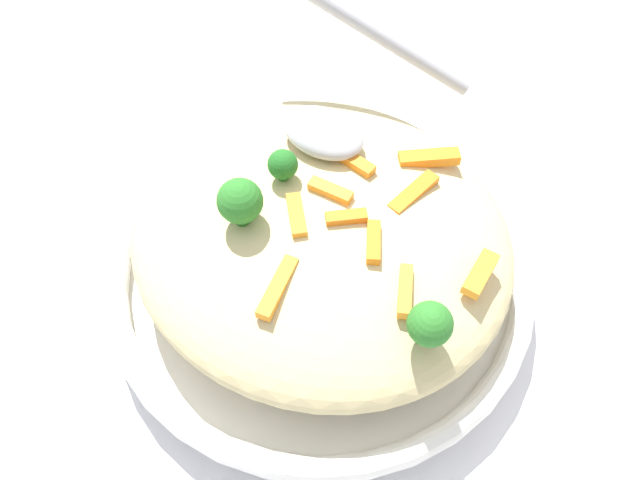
% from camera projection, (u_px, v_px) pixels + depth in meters
% --- Properties ---
extents(ground_plane, '(2.40, 2.40, 0.00)m').
position_uv_depth(ground_plane, '(320.00, 284.00, 0.46)').
color(ground_plane, silver).
extents(serving_bowl, '(0.29, 0.29, 0.04)m').
position_uv_depth(serving_bowl, '(320.00, 270.00, 0.45)').
color(serving_bowl, white).
rests_on(serving_bowl, ground_plane).
extents(pasta_mound, '(0.25, 0.23, 0.06)m').
position_uv_depth(pasta_mound, '(320.00, 234.00, 0.41)').
color(pasta_mound, '#DBC689').
rests_on(pasta_mound, serving_bowl).
extents(carrot_piece_0, '(0.02, 0.04, 0.01)m').
position_uv_depth(carrot_piece_0, '(278.00, 287.00, 0.36)').
color(carrot_piece_0, orange).
rests_on(carrot_piece_0, pasta_mound).
extents(carrot_piece_1, '(0.02, 0.03, 0.01)m').
position_uv_depth(carrot_piece_1, '(405.00, 291.00, 0.36)').
color(carrot_piece_1, orange).
rests_on(carrot_piece_1, pasta_mound).
extents(carrot_piece_2, '(0.04, 0.03, 0.01)m').
position_uv_depth(carrot_piece_2, '(429.00, 158.00, 0.41)').
color(carrot_piece_2, orange).
rests_on(carrot_piece_2, pasta_mound).
extents(carrot_piece_3, '(0.02, 0.03, 0.01)m').
position_uv_depth(carrot_piece_3, '(373.00, 243.00, 0.37)').
color(carrot_piece_3, orange).
rests_on(carrot_piece_3, pasta_mound).
extents(carrot_piece_4, '(0.03, 0.01, 0.01)m').
position_uv_depth(carrot_piece_4, '(352.00, 161.00, 0.40)').
color(carrot_piece_4, orange).
rests_on(carrot_piece_4, pasta_mound).
extents(carrot_piece_5, '(0.01, 0.03, 0.01)m').
position_uv_depth(carrot_piece_5, '(305.00, 123.00, 0.43)').
color(carrot_piece_5, orange).
rests_on(carrot_piece_5, pasta_mound).
extents(carrot_piece_6, '(0.03, 0.01, 0.01)m').
position_uv_depth(carrot_piece_6, '(326.00, 188.00, 0.39)').
color(carrot_piece_6, orange).
rests_on(carrot_piece_6, pasta_mound).
extents(carrot_piece_7, '(0.01, 0.03, 0.01)m').
position_uv_depth(carrot_piece_7, '(480.00, 274.00, 0.36)').
color(carrot_piece_7, orange).
rests_on(carrot_piece_7, pasta_mound).
extents(carrot_piece_8, '(0.02, 0.04, 0.01)m').
position_uv_depth(carrot_piece_8, '(413.00, 193.00, 0.40)').
color(carrot_piece_8, orange).
rests_on(carrot_piece_8, pasta_mound).
extents(carrot_piece_9, '(0.02, 0.02, 0.01)m').
position_uv_depth(carrot_piece_9, '(349.00, 215.00, 0.38)').
color(carrot_piece_9, orange).
rests_on(carrot_piece_9, pasta_mound).
extents(carrot_piece_10, '(0.03, 0.03, 0.01)m').
position_uv_depth(carrot_piece_10, '(296.00, 215.00, 0.38)').
color(carrot_piece_10, orange).
rests_on(carrot_piece_10, pasta_mound).
extents(broccoli_floret_0, '(0.02, 0.02, 0.02)m').
position_uv_depth(broccoli_floret_0, '(283.00, 165.00, 0.39)').
color(broccoli_floret_0, '#205B1C').
rests_on(broccoli_floret_0, pasta_mound).
extents(broccoli_floret_1, '(0.03, 0.03, 0.03)m').
position_uv_depth(broccoli_floret_1, '(240.00, 202.00, 0.37)').
color(broccoli_floret_1, '#296820').
rests_on(broccoli_floret_1, pasta_mound).
extents(broccoli_floret_2, '(0.02, 0.02, 0.03)m').
position_uv_depth(broccoli_floret_2, '(430.00, 324.00, 0.33)').
color(broccoli_floret_2, '#296820').
rests_on(broccoli_floret_2, pasta_mound).
extents(serving_spoon, '(0.15, 0.12, 0.07)m').
position_uv_depth(serving_spoon, '(339.00, 93.00, 0.42)').
color(serving_spoon, '#B7B7BC').
rests_on(serving_spoon, pasta_mound).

